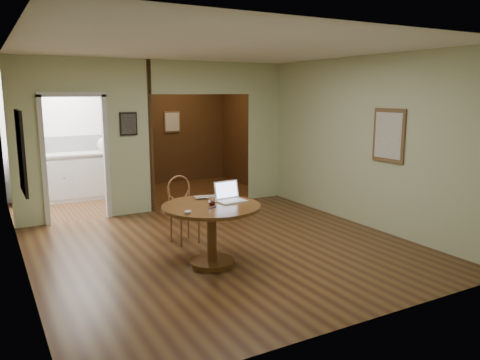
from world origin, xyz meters
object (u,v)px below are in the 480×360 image
open_laptop (229,196)px  dining_table (212,220)px  chair (182,206)px  closed_laptop (210,198)px

open_laptop → dining_table: bearing=-166.0°
chair → open_laptop: 1.01m
open_laptop → closed_laptop: open_laptop is taller
dining_table → chair: 1.02m
closed_laptop → dining_table: bearing=-103.2°
dining_table → open_laptop: bearing=17.9°
chair → dining_table: bearing=-99.3°
chair → closed_laptop: chair is taller
open_laptop → closed_laptop: (-0.17, 0.22, -0.05)m
closed_laptop → open_laptop: bearing=-42.2°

